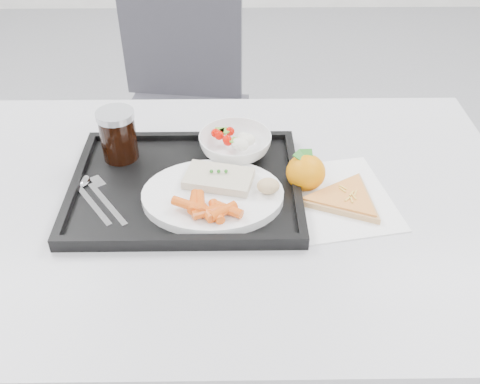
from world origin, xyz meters
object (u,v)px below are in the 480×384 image
chair (182,91)px  cola_glass (118,134)px  tray (186,186)px  dinner_plate (213,196)px  table (219,223)px  salad_bowl (235,145)px  pizza_slice (345,199)px  tangerine (306,172)px

chair → cola_glass: bearing=-94.7°
chair → tray: (0.08, -0.82, 0.22)m
tray → cola_glass: 0.18m
chair → cola_glass: size_ratio=8.61×
dinner_plate → table: bearing=67.0°
dinner_plate → salad_bowl: salad_bowl is taller
cola_glass → pizza_slice: (0.45, -0.14, -0.06)m
pizza_slice → tray: bearing=171.6°
chair → pizza_slice: (0.39, -0.87, 0.22)m
dinner_plate → tangerine: tangerine is taller
table → pizza_slice: bearing=-4.3°
pizza_slice → cola_glass: bearing=162.6°
table → dinner_plate: dinner_plate is taller
tray → chair: bearing=95.8°
dinner_plate → cola_glass: 0.25m
cola_glass → chair: bearing=85.3°
salad_bowl → cola_glass: 0.24m
chair → dinner_plate: 0.91m
tray → cola_glass: cola_glass is taller
chair → tangerine: bearing=-68.5°
salad_bowl → tangerine: size_ratio=1.47×
chair → tray: bearing=-84.2°
chair → salad_bowl: (0.18, -0.72, 0.25)m
table → pizza_slice: pizza_slice is taller
tray → salad_bowl: (0.10, 0.10, 0.03)m
tray → pizza_slice: 0.31m
salad_bowl → cola_glass: cola_glass is taller
salad_bowl → pizza_slice: salad_bowl is taller
cola_glass → tangerine: bearing=-13.2°
cola_glass → tray: bearing=-34.0°
tray → dinner_plate: dinner_plate is taller
dinner_plate → salad_bowl: bearing=74.0°
pizza_slice → dinner_plate: bearing=-179.0°
table → cola_glass: size_ratio=11.11×
chair → salad_bowl: 0.78m
table → dinner_plate: 0.09m
tray → pizza_slice: size_ratio=2.15×
dinner_plate → chair: bearing=99.0°
cola_glass → pizza_slice: bearing=-17.4°
tangerine → pizza_slice: 0.09m
dinner_plate → pizza_slice: (0.25, 0.00, -0.01)m
pizza_slice → table: bearing=175.7°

